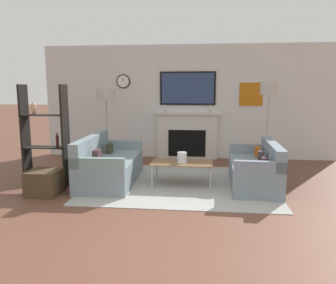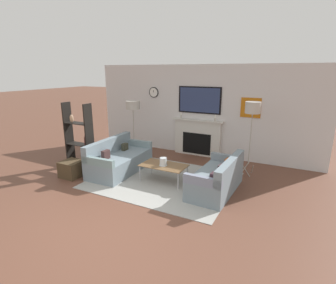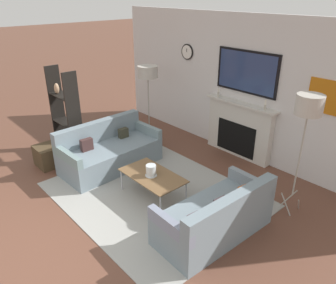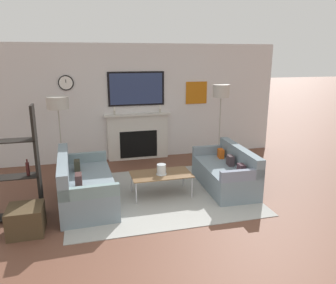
% 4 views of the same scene
% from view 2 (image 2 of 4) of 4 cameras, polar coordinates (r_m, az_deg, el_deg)
% --- Properties ---
extents(ground_plane, '(60.00, 60.00, 0.00)m').
position_cam_2_polar(ground_plane, '(4.79, -13.13, -16.91)').
color(ground_plane, brown).
extents(fireplace_wall, '(7.02, 0.28, 2.70)m').
position_cam_2_polar(fireplace_wall, '(7.97, 6.85, 5.88)').
color(fireplace_wall, silver).
rests_on(fireplace_wall, ground_plane).
extents(area_rug, '(3.22, 2.61, 0.01)m').
position_cam_2_polar(area_rug, '(6.30, -0.92, -8.25)').
color(area_rug, '#979892').
rests_on(area_rug, ground_plane).
extents(couch_left, '(0.93, 1.85, 0.83)m').
position_cam_2_polar(couch_left, '(6.86, -10.64, -3.94)').
color(couch_left, slate).
rests_on(couch_left, ground_plane).
extents(couch_right, '(0.83, 1.66, 0.77)m').
position_cam_2_polar(couch_right, '(5.74, 10.71, -7.93)').
color(couch_right, slate).
rests_on(couch_right, ground_plane).
extents(coffee_table, '(1.06, 0.60, 0.40)m').
position_cam_2_polar(coffee_table, '(6.11, -0.92, -5.24)').
color(coffee_table, brown).
rests_on(coffee_table, ground_plane).
extents(hurricane_candle, '(0.19, 0.19, 0.18)m').
position_cam_2_polar(hurricane_candle, '(6.05, -1.05, -4.40)').
color(hurricane_candle, silver).
rests_on(hurricane_candle, coffee_table).
extents(floor_lamp_left, '(0.42, 0.42, 1.67)m').
position_cam_2_polar(floor_lamp_left, '(7.82, -7.64, 7.82)').
color(floor_lamp_left, '#9E998E').
rests_on(floor_lamp_left, ground_plane).
extents(floor_lamp_right, '(0.36, 0.36, 1.83)m').
position_cam_2_polar(floor_lamp_right, '(6.51, 17.99, 6.87)').
color(floor_lamp_right, '#9E998E').
rests_on(floor_lamp_right, ground_plane).
extents(shelf_unit, '(0.76, 0.28, 1.74)m').
position_cam_2_polar(shelf_unit, '(7.15, -18.80, 0.81)').
color(shelf_unit, black).
rests_on(shelf_unit, ground_plane).
extents(ottoman, '(0.48, 0.48, 0.40)m').
position_cam_2_polar(ottoman, '(6.86, -20.19, -5.51)').
color(ottoman, '#453522').
rests_on(ottoman, ground_plane).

